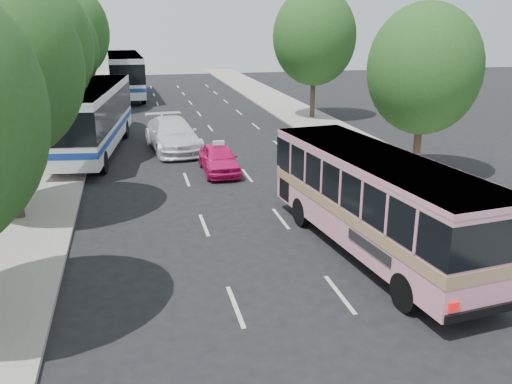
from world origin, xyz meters
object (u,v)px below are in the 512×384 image
object	(u,v)px
pink_bus	(376,194)
tour_coach_front	(92,113)
pink_taxi	(219,159)
white_pickup	(173,135)
tour_coach_rear	(125,72)

from	to	relation	value
pink_bus	tour_coach_front	distance (m)	18.49
pink_taxi	white_pickup	size ratio (longest dim) A/B	0.66
tour_coach_front	white_pickup	bearing A→B (deg)	3.82
white_pickup	tour_coach_rear	distance (m)	22.79
pink_bus	pink_taxi	size ratio (longest dim) A/B	2.51
pink_taxi	tour_coach_rear	bearing A→B (deg)	98.60
tour_coach_rear	tour_coach_front	bearing A→B (deg)	-96.64
pink_taxi	white_pickup	xyz separation A→B (m)	(-1.79, 5.20, 0.20)
tour_coach_front	pink_bus	bearing A→B (deg)	-52.44
pink_bus	tour_coach_front	size ratio (longest dim) A/B	0.81
pink_bus	tour_coach_rear	distance (m)	39.04
pink_bus	tour_coach_rear	bearing A→B (deg)	94.23
pink_taxi	tour_coach_rear	xyz separation A→B (m)	(-4.29, 27.80, 1.71)
tour_coach_rear	pink_taxi	bearing A→B (deg)	-83.26
pink_taxi	tour_coach_rear	size ratio (longest dim) A/B	0.30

